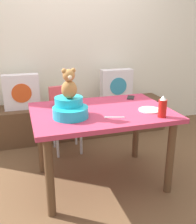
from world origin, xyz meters
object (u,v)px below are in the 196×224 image
at_px(highchair, 66,110).
at_px(ketchup_bottle, 162,107).
at_px(dinner_plate_near, 150,110).
at_px(pillow_floral_left, 21,92).
at_px(book_stack, 60,102).
at_px(teddy_bear, 69,84).
at_px(pillow_floral_right, 116,85).
at_px(cell_phone, 131,97).
at_px(dining_table, 101,121).
at_px(infant_seat_teal, 70,109).
at_px(coffee_mug, 59,101).

height_order(highchair, ketchup_bottle, ketchup_bottle).
bearing_deg(dinner_plate_near, pillow_floral_left, 129.68).
bearing_deg(dinner_plate_near, book_stack, 114.55).
distance_m(teddy_bear, ketchup_bottle, 0.80).
height_order(book_stack, highchair, highchair).
distance_m(pillow_floral_left, pillow_floral_right, 1.28).
bearing_deg(book_stack, cell_phone, -54.84).
bearing_deg(teddy_bear, pillow_floral_right, 54.10).
xyz_separation_m(dining_table, dinner_plate_near, (0.42, -0.14, 0.11)).
relative_size(teddy_bear, cell_phone, 1.74).
distance_m(pillow_floral_left, ketchup_bottle, 1.87).
xyz_separation_m(highchair, dinner_plate_near, (0.61, -0.90, 0.22)).
xyz_separation_m(dining_table, teddy_bear, (-0.31, -0.09, 0.39)).
distance_m(highchair, cell_phone, 0.80).
relative_size(dining_table, highchair, 1.59).
relative_size(infant_seat_teal, coffee_mug, 2.75).
xyz_separation_m(book_stack, dining_table, (0.19, -1.19, 0.13)).
distance_m(book_stack, dinner_plate_near, 1.49).
relative_size(pillow_floral_left, pillow_floral_right, 1.00).
bearing_deg(teddy_bear, ketchup_bottle, -17.92).
relative_size(pillow_floral_right, cell_phone, 3.06).
height_order(dining_table, dinner_plate_near, dinner_plate_near).
bearing_deg(dinner_plate_near, dining_table, 161.16).
bearing_deg(highchair, dinner_plate_near, -55.74).
xyz_separation_m(pillow_floral_left, infant_seat_teal, (0.37, -1.26, 0.13)).
bearing_deg(teddy_bear, highchair, 82.57).
bearing_deg(infant_seat_teal, teddy_bear, -90.00).
relative_size(highchair, coffee_mug, 6.58).
bearing_deg(book_stack, ketchup_bottle, -67.63).
height_order(pillow_floral_right, teddy_bear, teddy_bear).
bearing_deg(cell_phone, ketchup_bottle, 119.53).
distance_m(pillow_floral_right, book_stack, 0.82).
bearing_deg(pillow_floral_left, teddy_bear, -73.69).
distance_m(book_stack, highchair, 0.44).
bearing_deg(pillow_floral_right, dinner_plate_near, -98.23).
distance_m(pillow_floral_left, dinner_plate_near, 1.71).
distance_m(highchair, infant_seat_teal, 0.90).
relative_size(book_stack, coffee_mug, 1.67).
bearing_deg(teddy_bear, pillow_floral_left, 106.31).
xyz_separation_m(infant_seat_teal, coffee_mug, (-0.04, 0.34, -0.02)).
height_order(highchair, dinner_plate_near, highchair).
bearing_deg(cell_phone, infant_seat_teal, 57.59).
relative_size(coffee_mug, cell_phone, 0.83).
distance_m(infant_seat_teal, cell_phone, 0.84).
xyz_separation_m(pillow_floral_left, pillow_floral_right, (1.28, 0.00, 0.00)).
xyz_separation_m(pillow_floral_left, dining_table, (0.67, -1.17, -0.05)).
bearing_deg(book_stack, pillow_floral_right, -1.50).
bearing_deg(dining_table, pillow_floral_left, 119.90).
xyz_separation_m(pillow_floral_left, book_stack, (0.48, 0.02, -0.18)).
distance_m(book_stack, coffee_mug, 1.00).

